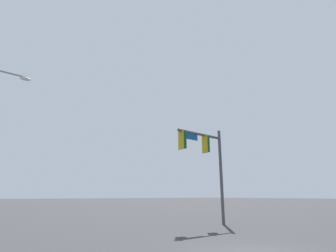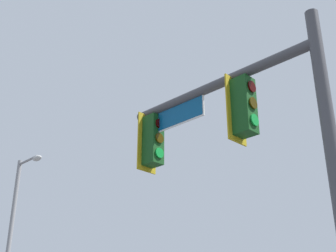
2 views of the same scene
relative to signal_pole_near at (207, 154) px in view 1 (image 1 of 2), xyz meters
The scene contains 1 object.
signal_pole_near is the anchor object (origin of this frame).
Camera 1 is at (8.18, 6.01, 1.99)m, focal length 28.00 mm.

